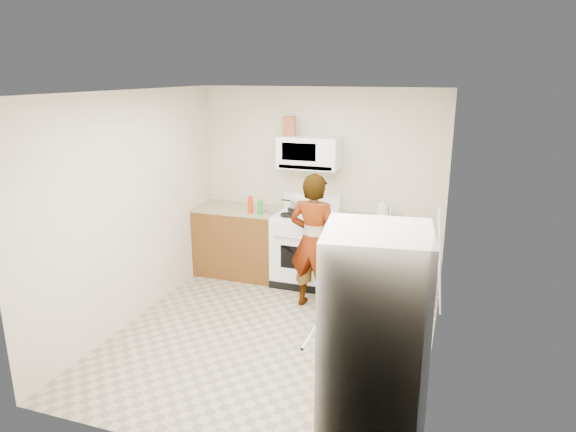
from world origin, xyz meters
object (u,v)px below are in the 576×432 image
at_px(gas_range, 305,247).
at_px(microwave, 309,152).
at_px(saucepan, 298,204).
at_px(person, 314,242).
at_px(fridge, 373,348).
at_px(kettle, 383,211).

relative_size(gas_range, microwave, 1.49).
distance_m(gas_range, saucepan, 0.57).
distance_m(person, fridge, 2.46).
xyz_separation_m(fridge, kettle, (-0.40, 3.01, 0.17)).
relative_size(gas_range, person, 0.71).
bearing_deg(saucepan, microwave, -14.73).
bearing_deg(microwave, person, -69.24).
bearing_deg(saucepan, person, -60.86).
xyz_separation_m(gas_range, kettle, (0.95, 0.14, 0.54)).
bearing_deg(kettle, gas_range, -160.05).
bearing_deg(gas_range, microwave, 90.00).
bearing_deg(fridge, kettle, 90.41).
xyz_separation_m(gas_range, fridge, (1.36, -2.86, 0.36)).
relative_size(gas_range, fridge, 0.66).
relative_size(gas_range, saucepan, 5.54).
height_order(kettle, saucepan, kettle).
bearing_deg(person, fridge, 120.85).
relative_size(microwave, fridge, 0.45).
relative_size(kettle, saucepan, 0.84).
height_order(person, saucepan, person).
height_order(person, kettle, person).
xyz_separation_m(gas_range, microwave, (0.00, 0.13, 1.21)).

